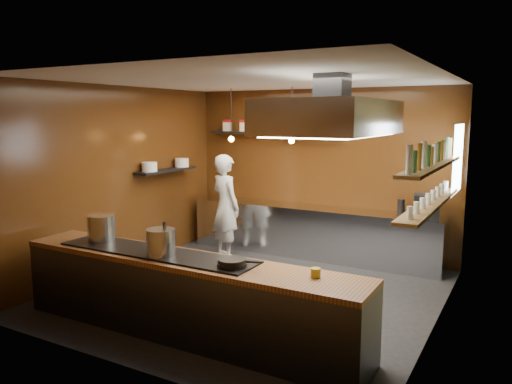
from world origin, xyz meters
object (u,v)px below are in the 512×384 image
Objects in this scene: espresso_machine at (426,206)px; chef at (226,206)px; stockpot_large at (101,228)px; stockpot_small at (161,242)px; extractor_hood at (332,117)px.

chef reaches higher than espresso_machine.
espresso_machine is 0.21× the size of chef.
espresso_machine reaches higher than stockpot_large.
espresso_machine reaches higher than stockpot_small.
espresso_machine is at bearing -141.54° from chef.
stockpot_large is 1.10m from stockpot_small.
stockpot_large is 0.89× the size of espresso_machine.
stockpot_large reaches higher than stockpot_small.
espresso_machine is at bearing 48.22° from stockpot_large.
stockpot_small is at bearing 134.23° from chef.
stockpot_large is at bearing 172.11° from stockpot_small.
stockpot_small is 0.85× the size of espresso_machine.
extractor_hood is 2.46m from stockpot_small.
chef reaches higher than stockpot_small.
stockpot_small is 0.18× the size of chef.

